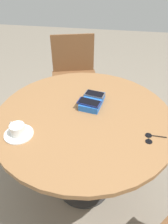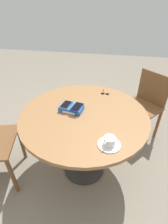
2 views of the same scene
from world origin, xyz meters
The scene contains 9 objects.
ground_plane centered at (0.00, 0.00, 0.00)m, with size 8.00×8.00×0.00m, color gray.
round_table centered at (0.00, 0.00, 0.62)m, with size 1.08×1.08×0.72m.
phone_box centered at (-0.12, 0.03, 0.74)m, with size 0.21×0.15×0.04m.
phone_gray centered at (-0.17, 0.04, 0.76)m, with size 0.10×0.14×0.01m.
phone_navy centered at (-0.07, 0.02, 0.77)m, with size 0.10×0.15×0.01m.
saucer centered at (0.23, -0.32, 0.72)m, with size 0.16×0.16×0.01m, color white.
coffee_cup centered at (0.23, -0.32, 0.76)m, with size 0.08×0.10×0.06m.
sunglasses centered at (0.15, 0.38, 0.72)m, with size 0.08×0.11×0.01m.
chair_far_side centered at (0.60, 0.68, 0.43)m, with size 0.57×0.57×0.81m.
Camera 2 is at (0.21, -1.17, 1.58)m, focal length 28.00 mm.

